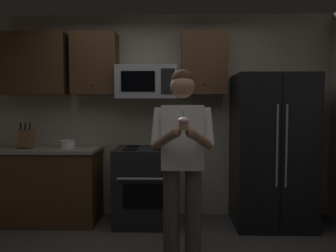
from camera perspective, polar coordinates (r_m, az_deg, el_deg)
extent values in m
cube|color=#B7AD99|center=(4.50, -1.32, 1.71)|extent=(4.40, 0.10, 2.60)
cube|color=black|center=(4.24, -3.59, -9.89)|extent=(0.76, 0.66, 0.92)
cube|color=black|center=(3.92, -3.99, -11.59)|extent=(0.48, 0.01, 0.28)
cylinder|color=#99999E|center=(3.85, -4.04, -8.80)|extent=(0.60, 0.03, 0.03)
cylinder|color=black|center=(4.03, -6.33, -3.84)|extent=(0.18, 0.18, 0.01)
cylinder|color=black|center=(4.00, -1.20, -3.88)|extent=(0.18, 0.18, 0.01)
cylinder|color=black|center=(4.31, -5.85, -3.37)|extent=(0.18, 0.18, 0.01)
cylinder|color=black|center=(4.28, -1.05, -3.40)|extent=(0.18, 0.18, 0.01)
cube|color=#9EA0A5|center=(4.25, -3.52, 7.27)|extent=(0.74, 0.40, 0.40)
cube|color=black|center=(4.06, -5.03, 7.44)|extent=(0.40, 0.01, 0.24)
cube|color=black|center=(4.03, -0.04, 7.48)|extent=(0.16, 0.01, 0.30)
cube|color=black|center=(4.26, 16.92, -3.93)|extent=(0.90, 0.72, 1.80)
cylinder|color=gray|center=(3.88, 17.74, -3.17)|extent=(0.02, 0.02, 0.90)
cylinder|color=gray|center=(3.91, 19.15, -3.15)|extent=(0.02, 0.02, 0.90)
cube|color=black|center=(3.92, 18.38, -4.60)|extent=(0.01, 0.01, 1.74)
cube|color=#4C301C|center=(4.65, -21.21, 9.56)|extent=(0.80, 0.34, 0.76)
sphere|color=brown|center=(4.46, -22.02, 6.59)|extent=(0.03, 0.03, 0.03)
cube|color=#4C301C|center=(4.42, -12.04, 10.04)|extent=(0.55, 0.34, 0.76)
sphere|color=brown|center=(4.22, -12.55, 6.94)|extent=(0.03, 0.03, 0.03)
cube|color=#4C301C|center=(4.32, 5.96, 10.25)|extent=(0.55, 0.34, 0.76)
sphere|color=brown|center=(4.12, 6.16, 7.09)|extent=(0.03, 0.03, 0.03)
cube|color=#4C301C|center=(4.55, -20.34, -9.42)|extent=(1.40, 0.62, 0.88)
cube|color=gray|center=(4.47, -20.46, -3.66)|extent=(1.44, 0.66, 0.04)
cube|color=brown|center=(4.47, -22.56, -2.03)|extent=(0.16, 0.15, 0.24)
cylinder|color=black|center=(4.47, -23.36, -0.06)|extent=(0.02, 0.04, 0.09)
cylinder|color=black|center=(4.44, -22.71, -0.06)|extent=(0.02, 0.04, 0.09)
cylinder|color=black|center=(4.42, -22.06, -0.07)|extent=(0.02, 0.04, 0.09)
cylinder|color=white|center=(4.36, -16.43, -2.94)|extent=(0.19, 0.19, 0.09)
torus|color=white|center=(4.35, -16.44, -2.38)|extent=(0.20, 0.20, 0.01)
cylinder|color=#4C4742|center=(3.25, 0.55, -14.60)|extent=(0.15, 0.15, 0.86)
cylinder|color=#4C4742|center=(3.25, 4.19, -14.58)|extent=(0.15, 0.15, 0.86)
cube|color=white|center=(3.10, 2.41, -1.85)|extent=(0.38, 0.22, 0.58)
sphere|color=#A37556|center=(3.09, 2.43, 6.67)|extent=(0.22, 0.22, 0.22)
sphere|color=#382314|center=(3.11, 2.43, 7.58)|extent=(0.20, 0.20, 0.20)
cylinder|color=white|center=(3.07, -1.78, -0.12)|extent=(0.15, 0.18, 0.35)
cylinder|color=#A37556|center=(2.91, -0.46, -2.22)|extent=(0.26, 0.33, 0.21)
sphere|color=#A37556|center=(2.78, 1.33, -1.08)|extent=(0.09, 0.09, 0.09)
cylinder|color=white|center=(3.08, 6.61, -0.13)|extent=(0.15, 0.18, 0.35)
cylinder|color=#A37556|center=(2.92, 5.44, -2.22)|extent=(0.26, 0.33, 0.21)
sphere|color=#A37556|center=(2.78, 3.80, -1.08)|extent=(0.09, 0.09, 0.09)
cylinder|color=#A87F56|center=(2.75, 2.58, -0.12)|extent=(0.08, 0.08, 0.06)
ellipsoid|color=#F2B2CC|center=(2.75, 2.58, 0.90)|extent=(0.09, 0.09, 0.06)
cylinder|color=#4CBF66|center=(2.75, 2.58, 1.89)|extent=(0.01, 0.01, 0.06)
ellipsoid|color=#FFD159|center=(2.75, 2.58, 2.67)|extent=(0.01, 0.01, 0.02)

